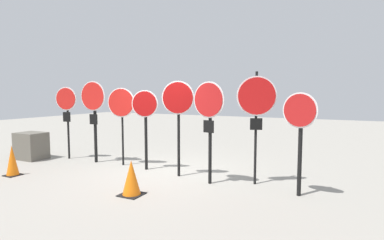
{
  "coord_description": "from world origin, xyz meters",
  "views": [
    {
      "loc": [
        4.1,
        -6.48,
        2.03
      ],
      "look_at": [
        0.89,
        0.0,
        1.41
      ],
      "focal_mm": 28.0,
      "sensor_mm": 36.0,
      "label": 1
    }
  ],
  "objects_px": {
    "stop_sign_3": "(145,114)",
    "stop_sign_5": "(209,112)",
    "stop_sign_4": "(178,106)",
    "traffic_cone_0": "(12,161)",
    "stop_sign_0": "(66,106)",
    "stop_sign_1": "(94,106)",
    "stop_sign_7": "(300,125)",
    "traffic_cone_1": "(131,178)",
    "stop_sign_6": "(257,103)",
    "storage_crate": "(31,146)",
    "stop_sign_2": "(121,107)"
  },
  "relations": [
    {
      "from": "stop_sign_3",
      "to": "stop_sign_5",
      "type": "distance_m",
      "value": 2.07
    },
    {
      "from": "stop_sign_4",
      "to": "traffic_cone_0",
      "type": "height_order",
      "value": "stop_sign_4"
    },
    {
      "from": "stop_sign_0",
      "to": "stop_sign_3",
      "type": "distance_m",
      "value": 3.01
    },
    {
      "from": "stop_sign_0",
      "to": "stop_sign_1",
      "type": "xyz_separation_m",
      "value": [
        1.13,
        -0.0,
        0.02
      ]
    },
    {
      "from": "stop_sign_7",
      "to": "traffic_cone_1",
      "type": "distance_m",
      "value": 3.52
    },
    {
      "from": "stop_sign_1",
      "to": "stop_sign_4",
      "type": "relative_size",
      "value": 1.02
    },
    {
      "from": "stop_sign_0",
      "to": "stop_sign_6",
      "type": "distance_m",
      "value": 5.99
    },
    {
      "from": "stop_sign_3",
      "to": "stop_sign_6",
      "type": "xyz_separation_m",
      "value": [
        2.98,
        -0.0,
        0.33
      ]
    },
    {
      "from": "stop_sign_5",
      "to": "stop_sign_1",
      "type": "bearing_deg",
      "value": -174.65
    },
    {
      "from": "stop_sign_6",
      "to": "traffic_cone_1",
      "type": "distance_m",
      "value": 3.12
    },
    {
      "from": "stop_sign_3",
      "to": "storage_crate",
      "type": "relative_size",
      "value": 2.45
    },
    {
      "from": "stop_sign_2",
      "to": "stop_sign_3",
      "type": "height_order",
      "value": "stop_sign_2"
    },
    {
      "from": "stop_sign_0",
      "to": "stop_sign_5",
      "type": "height_order",
      "value": "stop_sign_5"
    },
    {
      "from": "stop_sign_2",
      "to": "traffic_cone_0",
      "type": "distance_m",
      "value": 3.02
    },
    {
      "from": "stop_sign_0",
      "to": "stop_sign_3",
      "type": "bearing_deg",
      "value": -13.4
    },
    {
      "from": "stop_sign_6",
      "to": "traffic_cone_0",
      "type": "height_order",
      "value": "stop_sign_6"
    },
    {
      "from": "storage_crate",
      "to": "stop_sign_5",
      "type": "bearing_deg",
      "value": 0.43
    },
    {
      "from": "stop_sign_4",
      "to": "storage_crate",
      "type": "relative_size",
      "value": 2.7
    },
    {
      "from": "stop_sign_0",
      "to": "traffic_cone_0",
      "type": "bearing_deg",
      "value": -92.84
    },
    {
      "from": "stop_sign_1",
      "to": "stop_sign_7",
      "type": "distance_m",
      "value": 5.84
    },
    {
      "from": "stop_sign_4",
      "to": "traffic_cone_0",
      "type": "relative_size",
      "value": 3.08
    },
    {
      "from": "storage_crate",
      "to": "stop_sign_0",
      "type": "bearing_deg",
      "value": 27.15
    },
    {
      "from": "stop_sign_3",
      "to": "stop_sign_0",
      "type": "bearing_deg",
      "value": 161.96
    },
    {
      "from": "stop_sign_5",
      "to": "storage_crate",
      "type": "distance_m",
      "value": 6.17
    },
    {
      "from": "stop_sign_4",
      "to": "stop_sign_6",
      "type": "xyz_separation_m",
      "value": [
        1.88,
        0.19,
        0.1
      ]
    },
    {
      "from": "stop_sign_3",
      "to": "stop_sign_6",
      "type": "relative_size",
      "value": 0.85
    },
    {
      "from": "stop_sign_4",
      "to": "stop_sign_6",
      "type": "bearing_deg",
      "value": -7.31
    },
    {
      "from": "stop_sign_1",
      "to": "stop_sign_4",
      "type": "height_order",
      "value": "stop_sign_1"
    },
    {
      "from": "stop_sign_3",
      "to": "stop_sign_2",
      "type": "bearing_deg",
      "value": 155.43
    },
    {
      "from": "stop_sign_0",
      "to": "stop_sign_4",
      "type": "xyz_separation_m",
      "value": [
        4.11,
        -0.24,
        0.07
      ]
    },
    {
      "from": "stop_sign_1",
      "to": "stop_sign_7",
      "type": "bearing_deg",
      "value": -7.55
    },
    {
      "from": "stop_sign_0",
      "to": "stop_sign_4",
      "type": "relative_size",
      "value": 0.96
    },
    {
      "from": "stop_sign_1",
      "to": "stop_sign_4",
      "type": "bearing_deg",
      "value": -7.86
    },
    {
      "from": "stop_sign_3",
      "to": "stop_sign_7",
      "type": "distance_m",
      "value": 3.97
    },
    {
      "from": "stop_sign_1",
      "to": "traffic_cone_1",
      "type": "height_order",
      "value": "stop_sign_1"
    },
    {
      "from": "stop_sign_2",
      "to": "stop_sign_5",
      "type": "xyz_separation_m",
      "value": [
        2.92,
        -0.54,
        -0.03
      ]
    },
    {
      "from": "traffic_cone_0",
      "to": "traffic_cone_1",
      "type": "xyz_separation_m",
      "value": [
        3.59,
        0.15,
        -0.02
      ]
    },
    {
      "from": "traffic_cone_0",
      "to": "storage_crate",
      "type": "relative_size",
      "value": 0.87
    },
    {
      "from": "stop_sign_7",
      "to": "stop_sign_2",
      "type": "bearing_deg",
      "value": -169.92
    },
    {
      "from": "stop_sign_0",
      "to": "traffic_cone_1",
      "type": "height_order",
      "value": "stop_sign_0"
    },
    {
      "from": "storage_crate",
      "to": "stop_sign_7",
      "type": "bearing_deg",
      "value": 0.6
    },
    {
      "from": "stop_sign_2",
      "to": "storage_crate",
      "type": "relative_size",
      "value": 2.53
    },
    {
      "from": "traffic_cone_0",
      "to": "stop_sign_4",
      "type": "bearing_deg",
      "value": 25.08
    },
    {
      "from": "stop_sign_4",
      "to": "stop_sign_1",
      "type": "bearing_deg",
      "value": 162.42
    },
    {
      "from": "stop_sign_5",
      "to": "traffic_cone_0",
      "type": "xyz_separation_m",
      "value": [
        -4.69,
        -1.53,
        -1.27
      ]
    },
    {
      "from": "stop_sign_6",
      "to": "stop_sign_4",
      "type": "bearing_deg",
      "value": 163.48
    },
    {
      "from": "stop_sign_4",
      "to": "stop_sign_2",
      "type": "bearing_deg",
      "value": 158.28
    },
    {
      "from": "stop_sign_2",
      "to": "storage_crate",
      "type": "distance_m",
      "value": 3.42
    },
    {
      "from": "traffic_cone_0",
      "to": "storage_crate",
      "type": "xyz_separation_m",
      "value": [
        -1.36,
        1.48,
        0.04
      ]
    },
    {
      "from": "traffic_cone_1",
      "to": "storage_crate",
      "type": "bearing_deg",
      "value": 164.85
    }
  ]
}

